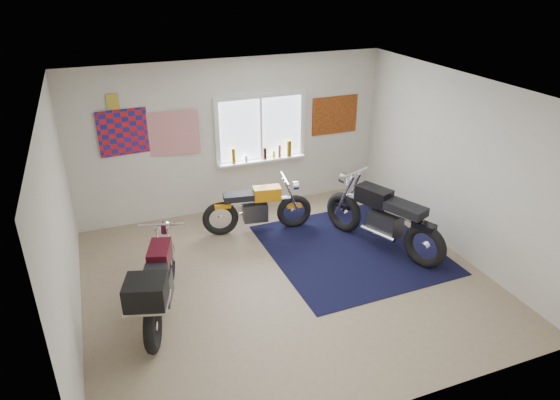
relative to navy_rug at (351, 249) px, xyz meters
name	(u,v)px	position (x,y,z in m)	size (l,w,h in m)	color
ground	(286,279)	(-1.27, -0.39, -0.01)	(5.50, 5.50, 0.00)	#9E896B
room_shell	(286,173)	(-1.27, -0.39, 1.63)	(5.50, 5.50, 5.50)	white
navy_rug	(351,249)	(0.00, 0.00, 0.00)	(2.50, 2.60, 0.01)	black
window_assembly	(261,133)	(-0.77, 2.08, 1.36)	(1.66, 0.17, 1.26)	white
oil_bottles	(269,152)	(-0.65, 2.01, 1.02)	(1.13, 0.09, 0.30)	#805C12
flag_display	(113,102)	(-3.17, 2.09, 2.14)	(1.60, 0.10, 1.17)	red
triumph_poster	(335,115)	(0.68, 2.09, 1.54)	(0.90, 0.03, 0.70)	#A54C14
yellow_triumph	(257,209)	(-1.18, 1.12, 0.40)	(1.84, 0.56, 0.93)	black
black_chrome_bike	(383,219)	(0.46, -0.10, 0.49)	(1.04, 2.10, 1.14)	black
maroon_tourer	(157,284)	(-3.07, -0.65, 0.52)	(0.94, 1.99, 1.02)	black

